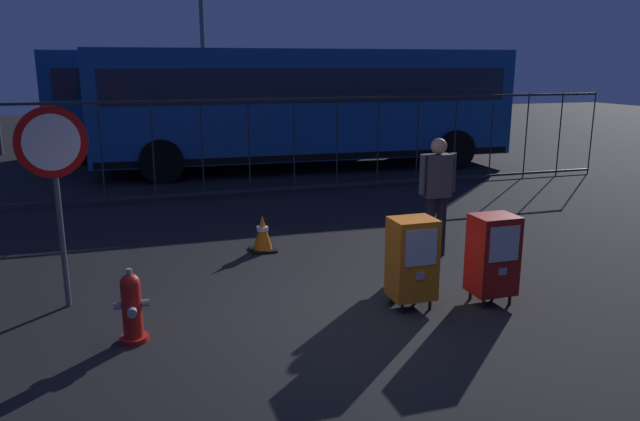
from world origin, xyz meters
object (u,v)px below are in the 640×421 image
Objects in this scene: newspaper_box_secondary at (412,258)px; stop_sign at (54,166)px; bus_far at (229,96)px; traffic_cone at (263,233)px; bus_near at (305,102)px; newspaper_box_primary at (493,254)px; pedestrian at (437,190)px; fire_hydrant at (132,307)px.

newspaper_box_secondary is 0.46× the size of stop_sign.
bus_far is at bearing 89.12° from newspaper_box_secondary.
newspaper_box_secondary is at bearing -17.99° from stop_sign.
bus_far reaches higher than traffic_cone.
bus_near is at bearing 68.69° from traffic_cone.
newspaper_box_primary is 1.81m from pedestrian.
newspaper_box_primary is 9.65m from bus_near.
bus_near is at bearing -73.86° from bus_far.
newspaper_box_primary is 0.10× the size of bus_far.
newspaper_box_primary is at bearing -91.32° from bus_near.
pedestrian is (1.15, 1.61, 0.38)m from newspaper_box_secondary.
newspaper_box_primary is 13.24m from bus_far.
pedestrian is 0.16× the size of bus_near.
newspaper_box_primary is at bearing -8.94° from newspaper_box_secondary.
stop_sign reaches higher than newspaper_box_primary.
stop_sign is at bearing -112.36° from bus_far.
stop_sign is 9.74m from bus_near.
stop_sign reaches higher than fire_hydrant.
stop_sign is at bearing 120.96° from fire_hydrant.
bus_far is (3.17, 12.98, 1.36)m from fire_hydrant.
traffic_cone is 0.05× the size of bus_far.
newspaper_box_secondary is (-0.93, 0.15, 0.00)m from newspaper_box_primary.
newspaper_box_secondary is 2.01m from pedestrian.
fire_hydrant is 3.91m from newspaper_box_primary.
bus_far is (3.86, 11.84, 0.11)m from stop_sign.
newspaper_box_secondary is 0.10× the size of bus_near.
newspaper_box_secondary is at bearing -96.94° from bus_near.
bus_near is at bearing 57.68° from stop_sign.
traffic_cone is at bearing 126.87° from newspaper_box_primary.
bus_near reaches higher than traffic_cone.
pedestrian is at bearing 82.70° from newspaper_box_primary.
bus_far reaches higher than stop_sign.
pedestrian reaches higher than traffic_cone.
bus_near is (2.67, 6.83, 1.45)m from traffic_cone.
stop_sign is at bearing -151.27° from traffic_cone.
stop_sign reaches higher than newspaper_box_secondary.
fire_hydrant is at bearing -108.07° from bus_far.
newspaper_box_primary is 0.46× the size of stop_sign.
stop_sign is at bearing 163.78° from newspaper_box_primary.
fire_hydrant is 0.07× the size of bus_far.
newspaper_box_primary is 1.00× the size of newspaper_box_secondary.
fire_hydrant is at bearing -159.33° from pedestrian.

